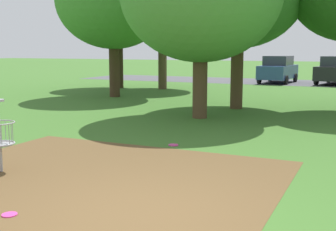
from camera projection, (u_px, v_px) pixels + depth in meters
name	position (u px, v px, depth m)	size (l,w,h in m)	color
ground_plane	(140.00, 216.00, 6.16)	(160.00, 160.00, 0.00)	#3D6B28
dirt_tee_pad	(92.00, 178.00, 7.95)	(6.62, 5.59, 0.01)	brown
frisbee_near_basket	(9.00, 215.00, 6.20)	(0.22, 0.22, 0.02)	#E53D99
frisbee_by_tee	(173.00, 145.00, 10.69)	(0.24, 0.24, 0.02)	#E53D99
tree_near_left	(118.00, 5.00, 25.67)	(4.72, 4.72, 6.87)	#422D1E
tree_mid_center	(162.00, 0.00, 24.95)	(5.28, 5.28, 7.33)	brown
tree_far_right	(113.00, 0.00, 20.85)	(5.44, 5.44, 6.92)	#422D1E
parking_lot_strip	(325.00, 83.00, 29.74)	(36.00, 6.00, 0.01)	#4C4C51
parked_car_leftmost	(278.00, 69.00, 30.19)	(2.20, 4.32, 1.84)	#2D4784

